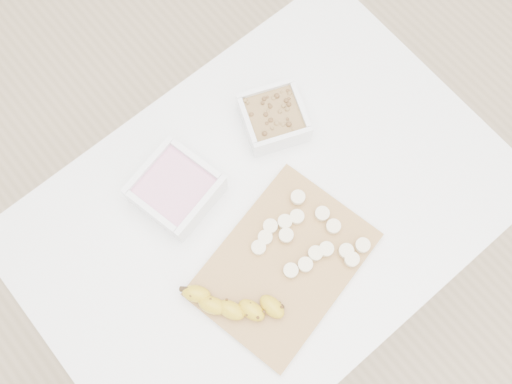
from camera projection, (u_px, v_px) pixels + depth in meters
ground at (262, 270)px, 1.91m from camera, size 3.50×3.50×0.00m
table at (265, 222)px, 1.28m from camera, size 1.00×0.70×0.75m
bowl_yogurt at (176, 189)px, 1.17m from camera, size 0.18×0.18×0.07m
bowl_granola at (274, 118)px, 1.22m from camera, size 0.17×0.17×0.06m
cutting_board at (284, 264)px, 1.15m from camera, size 0.39×0.32×0.01m
banana at (236, 304)px, 1.10m from camera, size 0.14×0.20×0.03m
banana_slices at (307, 238)px, 1.15m from camera, size 0.19×0.20×0.02m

